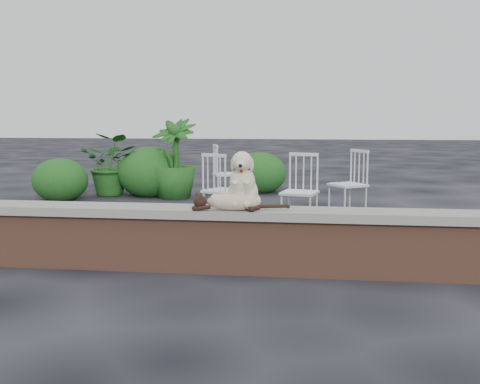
# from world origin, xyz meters

# --- Properties ---
(ground) EXTENTS (60.00, 60.00, 0.00)m
(ground) POSITION_xyz_m (0.00, 0.00, 0.00)
(ground) COLOR black
(ground) RESTS_ON ground
(brick_wall) EXTENTS (6.00, 0.30, 0.50)m
(brick_wall) POSITION_xyz_m (0.00, 0.00, 0.25)
(brick_wall) COLOR brown
(brick_wall) RESTS_ON ground
(capstone) EXTENTS (6.20, 0.40, 0.08)m
(capstone) POSITION_xyz_m (0.00, 0.00, 0.54)
(capstone) COLOR slate
(capstone) RESTS_ON brick_wall
(dog) EXTENTS (0.36, 0.46, 0.52)m
(dog) POSITION_xyz_m (-0.23, 0.03, 0.84)
(dog) COLOR beige
(dog) RESTS_ON capstone
(cat) EXTENTS (1.00, 0.27, 0.17)m
(cat) POSITION_xyz_m (-0.31, -0.12, 0.66)
(cat) COLOR tan
(cat) RESTS_ON capstone
(chair_d) EXTENTS (0.78, 0.78, 0.94)m
(chair_d) POSITION_xyz_m (0.88, 2.93, 0.47)
(chair_d) COLOR white
(chair_d) RESTS_ON ground
(chair_e) EXTENTS (0.71, 0.71, 0.94)m
(chair_e) POSITION_xyz_m (-1.01, 4.14, 0.47)
(chair_e) COLOR white
(chair_e) RESTS_ON ground
(chair_c) EXTENTS (0.76, 0.76, 0.94)m
(chair_c) POSITION_xyz_m (-0.74, 2.08, 0.47)
(chair_c) COLOR white
(chair_c) RESTS_ON ground
(chair_b) EXTENTS (0.67, 0.67, 0.94)m
(chair_b) POSITION_xyz_m (0.23, 2.04, 0.47)
(chair_b) COLOR white
(chair_b) RESTS_ON ground
(potted_plant_a) EXTENTS (1.06, 0.94, 1.11)m
(potted_plant_a) POSITION_xyz_m (-3.15, 4.58, 0.55)
(potted_plant_a) COLOR #1B4C15
(potted_plant_a) RESTS_ON ground
(potted_plant_b) EXTENTS (0.94, 0.94, 1.36)m
(potted_plant_b) POSITION_xyz_m (-1.96, 4.38, 0.68)
(potted_plant_b) COLOR #1B4C15
(potted_plant_b) RESTS_ON ground
(shrubbery) EXTENTS (4.21, 2.28, 0.92)m
(shrubbery) POSITION_xyz_m (-2.25, 4.67, 0.37)
(shrubbery) COLOR #1B4C15
(shrubbery) RESTS_ON ground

